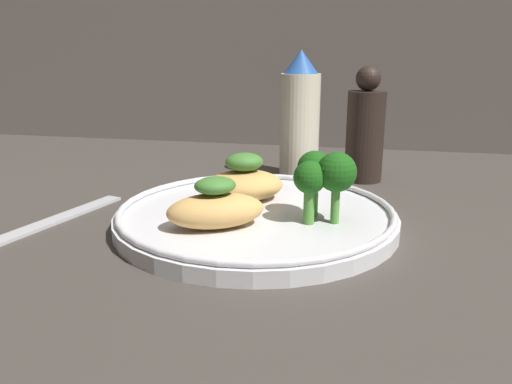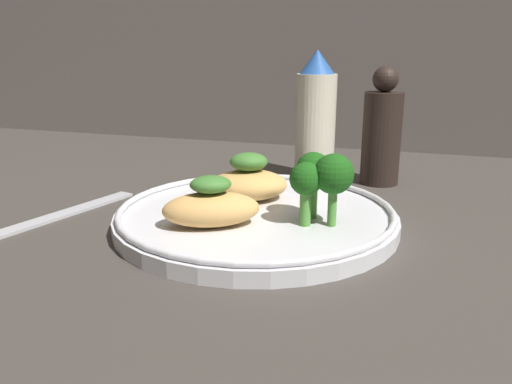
{
  "view_description": "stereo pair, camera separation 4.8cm",
  "coord_description": "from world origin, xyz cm",
  "px_view_note": "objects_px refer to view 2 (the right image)",
  "views": [
    {
      "loc": [
        9.71,
        -44.98,
        16.58
      ],
      "look_at": [
        0.0,
        0.0,
        3.4
      ],
      "focal_mm": 35.0,
      "sensor_mm": 36.0,
      "label": 1
    },
    {
      "loc": [
        14.33,
        -43.73,
        16.58
      ],
      "look_at": [
        0.0,
        0.0,
        3.4
      ],
      "focal_mm": 35.0,
      "sensor_mm": 36.0,
      "label": 2
    }
  ],
  "objects_px": {
    "sauce_bottle": "(316,119)",
    "broccoli_bunch": "(320,176)",
    "pepper_grinder": "(382,133)",
    "plate": "(256,216)"
  },
  "relations": [
    {
      "from": "sauce_bottle",
      "to": "broccoli_bunch",
      "type": "bearing_deg",
      "value": -77.25
    },
    {
      "from": "broccoli_bunch",
      "to": "sauce_bottle",
      "type": "xyz_separation_m",
      "value": [
        -0.05,
        0.22,
        0.02
      ]
    },
    {
      "from": "sauce_bottle",
      "to": "pepper_grinder",
      "type": "relative_size",
      "value": 1.13
    },
    {
      "from": "plate",
      "to": "pepper_grinder",
      "type": "height_order",
      "value": "pepper_grinder"
    },
    {
      "from": "plate",
      "to": "broccoli_bunch",
      "type": "height_order",
      "value": "broccoli_bunch"
    },
    {
      "from": "broccoli_bunch",
      "to": "pepper_grinder",
      "type": "distance_m",
      "value": 0.22
    },
    {
      "from": "broccoli_bunch",
      "to": "sauce_bottle",
      "type": "height_order",
      "value": "sauce_bottle"
    },
    {
      "from": "plate",
      "to": "pepper_grinder",
      "type": "distance_m",
      "value": 0.23
    },
    {
      "from": "broccoli_bunch",
      "to": "plate",
      "type": "bearing_deg",
      "value": 168.38
    },
    {
      "from": "plate",
      "to": "broccoli_bunch",
      "type": "relative_size",
      "value": 4.15
    }
  ]
}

